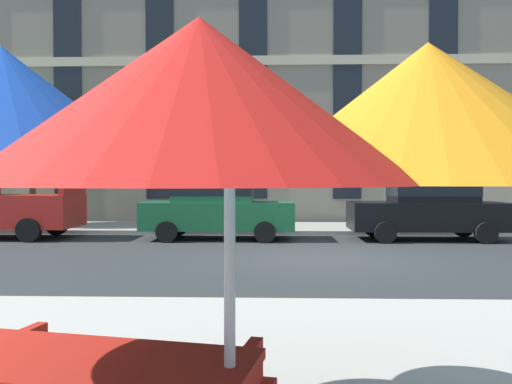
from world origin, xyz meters
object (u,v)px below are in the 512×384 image
Objects in this scene: sedan_black at (428,207)px; patio_umbrella at (230,132)px; street_tree_left at (32,137)px; sedan_green at (217,207)px.

patio_umbrella is at bearing -110.33° from sedan_black.
street_tree_left reaches higher than sedan_black.
street_tree_left reaches higher than patio_umbrella.
street_tree_left is 1.35× the size of patio_umbrella.
sedan_green is 1.00× the size of sedan_black.
sedan_black is 1.23× the size of patio_umbrella.
patio_umbrella reaches higher than sedan_black.
patio_umbrella is at bearing -83.56° from sedan_green.
street_tree_left is at bearing 166.51° from sedan_black.
street_tree_left is (-6.95, 3.14, 2.33)m from sedan_green.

